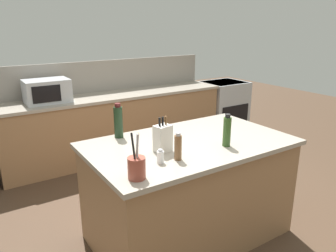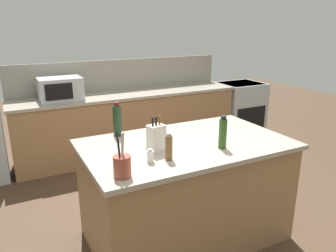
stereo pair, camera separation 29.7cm
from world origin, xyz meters
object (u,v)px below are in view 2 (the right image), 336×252
knife_block (156,138)px  pepper_grinder (169,147)px  range_oven (240,108)px  olive_oil_bottle (223,133)px  salt_shaker (150,156)px  wine_bottle (117,120)px  microwave (60,89)px  utensil_crock (122,165)px

knife_block → pepper_grinder: size_ratio=1.35×
range_oven → olive_oil_bottle: olive_oil_bottle is taller
salt_shaker → olive_oil_bottle: olive_oil_bottle is taller
knife_block → salt_shaker: size_ratio=2.72×
range_oven → wine_bottle: 3.42m
salt_shaker → olive_oil_bottle: size_ratio=0.38×
microwave → utensil_crock: utensil_crock is taller
range_oven → salt_shaker: size_ratio=8.62×
salt_shaker → range_oven: bearing=40.6°
pepper_grinder → range_oven: bearing=42.3°
microwave → olive_oil_bottle: (0.86, -2.45, -0.02)m
utensil_crock → salt_shaker: bearing=26.3°
salt_shaker → microwave: bearing=95.0°
microwave → olive_oil_bottle: 2.60m
knife_block → olive_oil_bottle: knife_block is taller
wine_bottle → range_oven: bearing=31.4°
utensil_crock → microwave: bearing=88.9°
range_oven → utensil_crock: size_ratio=2.87×
utensil_crock → olive_oil_bottle: bearing=8.0°
knife_block → pepper_grinder: 0.20m
utensil_crock → wine_bottle: utensil_crock is taller
knife_block → olive_oil_bottle: bearing=-30.1°
wine_bottle → olive_oil_bottle: wine_bottle is taller
range_oven → wine_bottle: size_ratio=2.92×
utensil_crock → wine_bottle: (0.25, 0.82, 0.07)m
knife_block → wine_bottle: 0.53m
microwave → knife_block: microwave is taller
utensil_crock → knife_block: bearing=38.0°
utensil_crock → wine_bottle: 0.86m
knife_block → wine_bottle: size_ratio=0.92×
range_oven → microwave: 3.13m
utensil_crock → wine_bottle: size_ratio=1.02×
knife_block → salt_shaker: (-0.13, -0.18, -0.06)m
microwave → wine_bottle: bearing=-83.5°
salt_shaker → pepper_grinder: (0.14, -0.02, 0.05)m
range_oven → microwave: bearing=180.0°
range_oven → wine_bottle: wine_bottle is taller
microwave → wine_bottle: size_ratio=1.76×
olive_oil_bottle → knife_block: bearing=160.5°
knife_block → olive_oil_bottle: (0.52, -0.18, 0.02)m
knife_block → utensil_crock: (-0.40, -0.31, -0.03)m
salt_shaker → olive_oil_bottle: 0.66m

